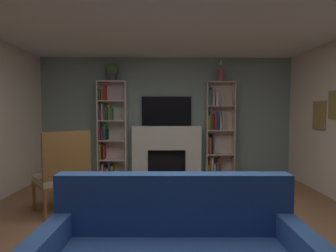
# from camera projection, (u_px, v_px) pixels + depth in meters

# --- Properties ---
(ground_plane) EXTENTS (7.31, 7.31, 0.00)m
(ground_plane) POSITION_uv_depth(u_px,v_px,m) (170.00, 247.00, 2.83)
(ground_plane) COLOR #8E6343
(wall_back_accent) EXTENTS (5.38, 0.06, 2.52)m
(wall_back_accent) POSITION_uv_depth(u_px,v_px,m) (167.00, 118.00, 5.83)
(wall_back_accent) COLOR gray
(wall_back_accent) RESTS_ON ground_plane
(fireplace) EXTENTS (1.53, 0.53, 1.09)m
(fireplace) POSITION_uv_depth(u_px,v_px,m) (167.00, 150.00, 5.72)
(fireplace) COLOR silver
(fireplace) RESTS_ON ground_plane
(tv) EXTENTS (1.04, 0.06, 0.61)m
(tv) POSITION_uv_depth(u_px,v_px,m) (167.00, 111.00, 5.76)
(tv) COLOR black
(tv) RESTS_ON fireplace
(bookshelf_left) EXTENTS (0.58, 0.32, 2.01)m
(bookshelf_left) POSITION_uv_depth(u_px,v_px,m) (110.00, 133.00, 5.68)
(bookshelf_left) COLOR silver
(bookshelf_left) RESTS_ON ground_plane
(bookshelf_right) EXTENTS (0.58, 0.27, 2.01)m
(bookshelf_right) POSITION_uv_depth(u_px,v_px,m) (217.00, 132.00, 5.74)
(bookshelf_right) COLOR beige
(bookshelf_right) RESTS_ON ground_plane
(potted_plant) EXTENTS (0.27, 0.27, 0.38)m
(potted_plant) POSITION_uv_depth(u_px,v_px,m) (112.00, 71.00, 5.58)
(potted_plant) COLOR #4F4A4D
(potted_plant) RESTS_ON bookshelf_left
(vase_with_flowers) EXTENTS (0.14, 0.14, 0.42)m
(vase_with_flowers) POSITION_uv_depth(u_px,v_px,m) (221.00, 75.00, 5.62)
(vase_with_flowers) COLOR #983944
(vase_with_flowers) RESTS_ON bookshelf_right
(armchair) EXTENTS (0.85, 0.84, 1.14)m
(armchair) POSITION_uv_depth(u_px,v_px,m) (63.00, 172.00, 3.76)
(armchair) COLOR brown
(armchair) RESTS_ON ground_plane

